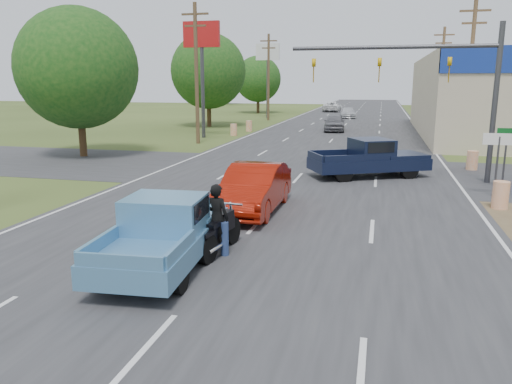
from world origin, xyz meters
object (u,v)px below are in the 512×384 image
(distant_car_silver, at_px, (348,113))
(distant_car_white, at_px, (332,107))
(distant_car_grey, at_px, (334,123))
(red_convertible, at_px, (254,189))
(motorcycle, at_px, (216,236))
(blue_pickup, at_px, (166,230))
(rider, at_px, (217,222))
(navy_pickup, at_px, (371,158))

(distant_car_silver, distance_m, distant_car_white, 14.17)
(distant_car_grey, distance_m, distant_car_white, 32.42)
(distant_car_white, bearing_deg, red_convertible, 94.58)
(motorcycle, height_order, distant_car_white, distant_car_white)
(blue_pickup, xyz_separation_m, distant_car_silver, (0.83, 54.56, -0.22))
(blue_pickup, bearing_deg, distant_car_silver, 84.88)
(motorcycle, distance_m, distant_car_silver, 53.70)
(rider, height_order, navy_pickup, navy_pickup)
(distant_car_grey, height_order, distant_car_silver, distant_car_grey)
(motorcycle, bearing_deg, rider, 90.00)
(distant_car_grey, relative_size, distant_car_silver, 1.02)
(motorcycle, bearing_deg, red_convertible, 100.64)
(blue_pickup, distance_m, distant_car_silver, 54.57)
(rider, height_order, distant_car_silver, rider)
(distant_car_grey, bearing_deg, navy_pickup, -84.62)
(navy_pickup, bearing_deg, distant_car_silver, 157.79)
(motorcycle, height_order, navy_pickup, navy_pickup)
(blue_pickup, bearing_deg, rider, 38.59)
(red_convertible, height_order, motorcycle, red_convertible)
(rider, xyz_separation_m, distant_car_silver, (-0.18, 53.62, -0.25))
(motorcycle, xyz_separation_m, distant_car_silver, (-0.17, 53.70, 0.11))
(motorcycle, height_order, rider, rider)
(distant_car_white, bearing_deg, motorcycle, 94.52)
(red_convertible, relative_size, blue_pickup, 0.93)
(distant_car_grey, bearing_deg, rider, -93.90)
(rider, relative_size, distant_car_grey, 0.39)
(navy_pickup, xyz_separation_m, distant_car_white, (-7.16, 55.01, -0.17))
(distant_car_grey, bearing_deg, distant_car_white, 91.69)
(blue_pickup, xyz_separation_m, distant_car_grey, (0.83, 36.09, -0.08))
(red_convertible, relative_size, navy_pickup, 0.85)
(rider, bearing_deg, blue_pickup, 51.45)
(blue_pickup, relative_size, distant_car_grey, 1.15)
(motorcycle, height_order, distant_car_silver, distant_car_silver)
(blue_pickup, distance_m, distant_car_white, 68.38)
(distant_car_silver, bearing_deg, blue_pickup, -98.95)
(blue_pickup, distance_m, distant_car_grey, 36.10)
(blue_pickup, bearing_deg, navy_pickup, 66.44)
(red_convertible, xyz_separation_m, rider, (0.18, -4.60, 0.08))
(navy_pickup, xyz_separation_m, distant_car_grey, (-3.84, 22.76, -0.14))
(red_convertible, bearing_deg, rider, -87.18)
(motorcycle, bearing_deg, distant_car_white, 101.56)
(navy_pickup, relative_size, distant_car_silver, 1.30)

